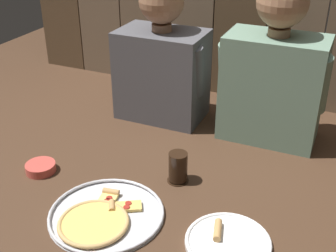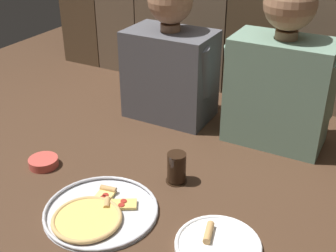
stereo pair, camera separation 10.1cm
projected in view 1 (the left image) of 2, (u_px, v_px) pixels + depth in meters
name	position (u px, v px, depth m)	size (l,w,h in m)	color
ground_plane	(164.00, 188.00, 1.46)	(3.20, 3.20, 0.00)	#422B1C
pizza_tray	(103.00, 216.00, 1.32)	(0.35, 0.35, 0.03)	silver
dinner_plate	(228.00, 242.00, 1.23)	(0.24, 0.24, 0.03)	white
drinking_glass	(178.00, 168.00, 1.48)	(0.07, 0.07, 0.11)	black
dipping_bowl	(41.00, 167.00, 1.54)	(0.11, 0.11, 0.03)	#CC4C42
diner_left	(162.00, 58.00, 1.81)	(0.40, 0.23, 0.59)	#4C4C51
diner_right	(275.00, 68.00, 1.64)	(0.41, 0.21, 0.63)	slate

